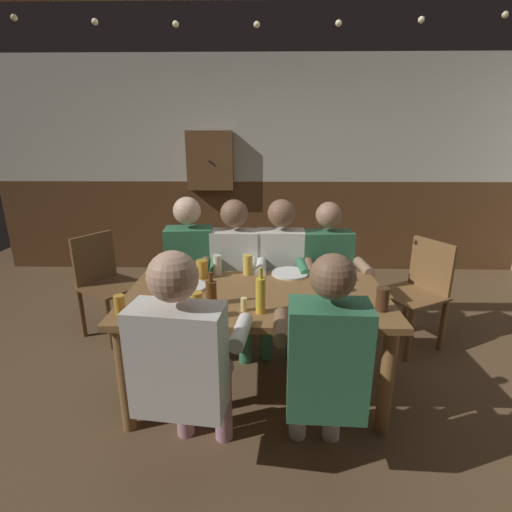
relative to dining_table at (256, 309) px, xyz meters
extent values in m
plane|color=brown|center=(0.00, 0.09, -0.62)|extent=(7.98, 7.98, 0.00)
cube|color=beige|center=(0.00, 2.64, 1.26)|extent=(6.65, 0.12, 1.46)
cube|color=brown|center=(0.00, 2.64, -0.04)|extent=(6.65, 0.12, 1.15)
cube|color=brown|center=(0.00, 0.00, 0.08)|extent=(1.66, 0.88, 0.04)
cylinder|color=brown|center=(-0.75, -0.36, -0.28)|extent=(0.08, 0.08, 0.68)
cylinder|color=brown|center=(0.75, -0.36, -0.28)|extent=(0.08, 0.08, 0.68)
cylinder|color=brown|center=(-0.75, 0.36, -0.28)|extent=(0.08, 0.08, 0.68)
cylinder|color=brown|center=(0.75, 0.36, -0.28)|extent=(0.08, 0.08, 0.68)
cube|color=#33724C|center=(-0.56, 0.74, 0.10)|extent=(0.40, 0.28, 0.52)
sphere|color=beige|center=(-0.56, 0.74, 0.50)|extent=(0.22, 0.22, 0.22)
cylinder|color=#6B2D66|center=(-0.44, 0.61, -0.14)|extent=(0.17, 0.40, 0.13)
cylinder|color=#6B2D66|center=(-0.65, 0.59, -0.14)|extent=(0.17, 0.40, 0.13)
cylinder|color=#6B2D66|center=(-0.42, 0.42, -0.41)|extent=(0.10, 0.10, 0.42)
cylinder|color=#6B2D66|center=(-0.63, 0.40, -0.41)|extent=(0.10, 0.10, 0.42)
cylinder|color=#33724C|center=(-0.32, 0.50, 0.13)|extent=(0.11, 0.29, 0.08)
cylinder|color=#33724C|center=(-0.75, 0.46, 0.13)|extent=(0.11, 0.29, 0.08)
cube|color=silver|center=(-0.19, 0.74, 0.09)|extent=(0.38, 0.22, 0.50)
sphere|color=brown|center=(-0.19, 0.74, 0.48)|extent=(0.22, 0.22, 0.22)
cylinder|color=#33724C|center=(-0.09, 0.58, -0.14)|extent=(0.14, 0.42, 0.13)
cylinder|color=#33724C|center=(-0.29, 0.58, -0.14)|extent=(0.14, 0.42, 0.13)
cylinder|color=#33724C|center=(-0.09, 0.37, -0.41)|extent=(0.10, 0.10, 0.42)
cylinder|color=#33724C|center=(-0.30, 0.37, -0.41)|extent=(0.10, 0.10, 0.42)
cylinder|color=silver|center=(0.03, 0.49, 0.12)|extent=(0.08, 0.28, 0.08)
cylinder|color=brown|center=(-0.41, 0.49, 0.12)|extent=(0.08, 0.28, 0.08)
cube|color=silver|center=(0.19, 0.74, 0.09)|extent=(0.38, 0.23, 0.50)
sphere|color=brown|center=(0.19, 0.74, 0.48)|extent=(0.22, 0.22, 0.22)
cylinder|color=#33724C|center=(0.28, 0.60, -0.14)|extent=(0.14, 0.38, 0.13)
cylinder|color=#33724C|center=(0.08, 0.61, -0.14)|extent=(0.14, 0.38, 0.13)
cylinder|color=#33724C|center=(0.28, 0.41, -0.41)|extent=(0.10, 0.10, 0.42)
cylinder|color=#33724C|center=(0.07, 0.42, -0.41)|extent=(0.10, 0.10, 0.42)
cylinder|color=brown|center=(0.40, 0.48, 0.12)|extent=(0.09, 0.28, 0.08)
cylinder|color=silver|center=(-0.04, 0.50, 0.12)|extent=(0.09, 0.28, 0.08)
cube|color=#33724C|center=(0.56, 0.74, 0.09)|extent=(0.41, 0.24, 0.49)
sphere|color=#9E755B|center=(0.56, 0.74, 0.47)|extent=(0.21, 0.21, 0.21)
cylinder|color=#997F60|center=(0.68, 0.59, -0.14)|extent=(0.16, 0.41, 0.13)
cylinder|color=#997F60|center=(0.46, 0.58, -0.14)|extent=(0.16, 0.41, 0.13)
cylinder|color=#997F60|center=(0.69, 0.39, -0.41)|extent=(0.10, 0.10, 0.42)
cylinder|color=#997F60|center=(0.47, 0.38, -0.41)|extent=(0.10, 0.10, 0.42)
cylinder|color=#9E755B|center=(0.81, 0.51, 0.11)|extent=(0.10, 0.28, 0.08)
cylinder|color=#33724C|center=(0.35, 0.48, 0.11)|extent=(0.10, 0.28, 0.08)
cube|color=silver|center=(-0.33, -0.74, 0.10)|extent=(0.44, 0.26, 0.52)
sphere|color=tan|center=(-0.33, -0.74, 0.50)|extent=(0.22, 0.22, 0.22)
cylinder|color=#B78493|center=(-0.43, -0.58, -0.14)|extent=(0.18, 0.40, 0.13)
cylinder|color=#B78493|center=(-0.20, -0.61, -0.14)|extent=(0.18, 0.40, 0.13)
cylinder|color=#B78493|center=(-0.40, -0.39, -0.41)|extent=(0.10, 0.10, 0.42)
cylinder|color=#B78493|center=(-0.18, -0.42, -0.41)|extent=(0.10, 0.10, 0.42)
cylinder|color=tan|center=(-0.54, -0.47, 0.13)|extent=(0.11, 0.29, 0.08)
cylinder|color=silver|center=(-0.06, -0.53, 0.13)|extent=(0.11, 0.29, 0.08)
cube|color=#33724C|center=(0.33, -0.74, 0.11)|extent=(0.36, 0.22, 0.53)
sphere|color=brown|center=(0.33, -0.74, 0.50)|extent=(0.19, 0.19, 0.19)
cylinder|color=silver|center=(0.24, -0.59, -0.14)|extent=(0.15, 0.39, 0.13)
cylinder|color=silver|center=(0.43, -0.60, -0.14)|extent=(0.15, 0.39, 0.13)
cylinder|color=silver|center=(0.25, -0.40, -0.41)|extent=(0.10, 0.10, 0.42)
cylinder|color=silver|center=(0.44, -0.41, -0.41)|extent=(0.10, 0.10, 0.42)
cylinder|color=brown|center=(0.14, -0.48, 0.14)|extent=(0.09, 0.28, 0.08)
cylinder|color=#33724C|center=(0.55, -0.50, 0.14)|extent=(0.09, 0.28, 0.08)
cube|color=brown|center=(1.25, 0.65, -0.17)|extent=(0.59, 0.59, 0.02)
cube|color=brown|center=(1.42, 0.75, 0.05)|extent=(0.21, 0.36, 0.42)
cylinder|color=brown|center=(1.17, 0.40, -0.40)|extent=(0.04, 0.04, 0.44)
cylinder|color=brown|center=(0.99, 0.73, -0.40)|extent=(0.04, 0.04, 0.44)
cylinder|color=brown|center=(1.50, 0.57, -0.40)|extent=(0.04, 0.04, 0.44)
cylinder|color=brown|center=(1.33, 0.91, -0.40)|extent=(0.04, 0.04, 0.44)
cube|color=brown|center=(-1.26, 0.79, -0.17)|extent=(0.61, 0.61, 0.02)
cube|color=brown|center=(-1.43, 0.90, 0.05)|extent=(0.24, 0.35, 0.42)
cylinder|color=brown|center=(-1.00, 0.85, -0.40)|extent=(0.04, 0.04, 0.44)
cylinder|color=brown|center=(-1.20, 0.53, -0.40)|extent=(0.04, 0.04, 0.44)
cylinder|color=brown|center=(-1.32, 1.05, -0.40)|extent=(0.04, 0.04, 0.44)
cylinder|color=brown|center=(-1.52, 0.73, -0.40)|extent=(0.04, 0.04, 0.44)
cylinder|color=#F9E08C|center=(-0.06, -0.24, 0.14)|extent=(0.04, 0.04, 0.08)
cube|color=#B2B7BC|center=(0.58, 0.28, 0.13)|extent=(0.14, 0.10, 0.05)
cylinder|color=white|center=(0.24, 0.38, 0.11)|extent=(0.27, 0.27, 0.01)
cylinder|color=white|center=(-0.46, 0.11, 0.11)|extent=(0.26, 0.26, 0.01)
cylinder|color=#593314|center=(-0.26, -0.15, 0.17)|extent=(0.06, 0.06, 0.14)
cylinder|color=#593314|center=(-0.26, -0.15, 0.27)|extent=(0.02, 0.02, 0.06)
cylinder|color=gold|center=(0.03, -0.26, 0.21)|extent=(0.06, 0.06, 0.21)
cylinder|color=gold|center=(0.03, -0.26, 0.34)|extent=(0.02, 0.02, 0.06)
cylinder|color=#E5C64C|center=(-0.07, 0.37, 0.18)|extent=(0.07, 0.07, 0.15)
cylinder|color=#4C2D19|center=(0.73, -0.21, 0.17)|extent=(0.07, 0.07, 0.14)
cylinder|color=#4C2D19|center=(0.43, 0.02, 0.18)|extent=(0.06, 0.06, 0.16)
cylinder|color=white|center=(-0.29, 0.36, 0.18)|extent=(0.06, 0.06, 0.15)
cylinder|color=gold|center=(-0.76, -0.29, 0.16)|extent=(0.06, 0.06, 0.11)
cylinder|color=gold|center=(-0.39, 0.30, 0.17)|extent=(0.08, 0.08, 0.13)
cylinder|color=gold|center=(-0.31, -0.35, 0.18)|extent=(0.07, 0.07, 0.16)
cylinder|color=#4C2D19|center=(0.47, -0.28, 0.16)|extent=(0.07, 0.07, 0.11)
cube|color=brown|center=(-0.61, 2.51, 0.78)|extent=(0.56, 0.12, 0.70)
sphere|color=black|center=(-0.61, 2.43, 0.78)|extent=(0.03, 0.03, 0.03)
sphere|color=#F9EAB2|center=(-1.40, 0.25, 1.71)|extent=(0.04, 0.04, 0.04)
sphere|color=#F9EAB2|center=(-0.93, 0.25, 1.69)|extent=(0.04, 0.04, 0.04)
sphere|color=#F9EAB2|center=(-0.47, 0.25, 1.67)|extent=(0.04, 0.04, 0.04)
sphere|color=#F9EAB2|center=(0.00, 0.25, 1.67)|extent=(0.04, 0.04, 0.04)
sphere|color=#F9EAB2|center=(0.47, 0.25, 1.67)|extent=(0.04, 0.04, 0.04)
sphere|color=#F9EAB2|center=(0.93, 0.25, 1.69)|extent=(0.04, 0.04, 0.04)
sphere|color=#F9EAB2|center=(1.40, 0.25, 1.71)|extent=(0.04, 0.04, 0.04)
camera|label=1|loc=(0.04, -2.20, 1.05)|focal=26.50mm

